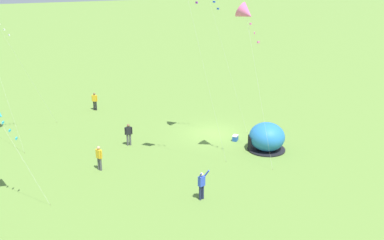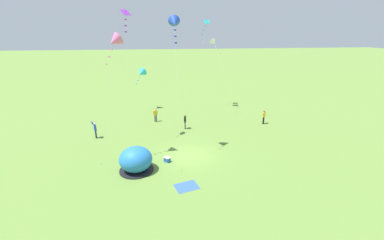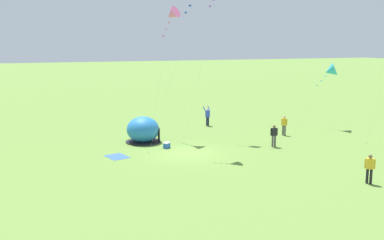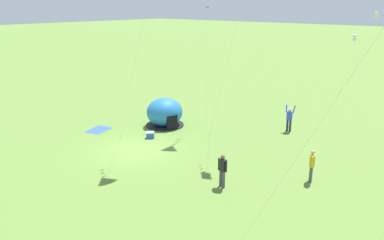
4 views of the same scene
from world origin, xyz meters
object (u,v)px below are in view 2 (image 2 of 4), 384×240
Objects in this scene: popup_tent at (136,160)px; kite_cyan at (141,73)px; person_watching_sky at (185,121)px; kite_blue at (174,23)px; person_near_tent at (95,129)px; kite_white at (214,43)px; person_center_field at (155,114)px; person_with_toddler at (264,116)px; kite_pink at (115,41)px; kite_purple at (126,18)px; kite_teal at (206,26)px; cooler_box at (167,159)px.

kite_cyan reaches higher than popup_tent.
kite_blue is (-1.45, -5.66, 10.65)m from person_watching_sky.
popup_tent is 0.46× the size of kite_cyan.
person_near_tent is 9.98m from person_watching_sky.
person_near_tent is 19.71m from kite_white.
person_center_field and person_watching_sky have the same top height.
kite_blue is at bearing -152.11° from person_with_toddler.
person_with_toddler is 12.53m from kite_white.
kite_pink is 15.88m from kite_cyan.
popup_tent is at bearing -89.80° from kite_cyan.
kite_pink is at bearing -52.89° from person_near_tent.
person_with_toddler is at bearing 5.06° from person_near_tent.
person_center_field is 0.13× the size of kite_purple.
person_watching_sky is at bearing 60.47° from popup_tent.
popup_tent is 12.22m from person_center_field.
person_with_toddler is at bearing -29.80° from kite_cyan.
kite_white is 1.65× the size of kite_cyan.
kite_blue is 15.99m from kite_teal.
person_with_toddler is (9.87, 0.34, 0.00)m from person_watching_sky.
person_watching_sky and person_with_toddler have the same top height.
kite_blue is 1.21× the size of kite_white.
person_with_toddler is 0.17× the size of kite_white.
person_watching_sky is 0.13× the size of kite_purple.
person_with_toddler is 17.89m from kite_cyan.
kite_pink reaches higher than person_watching_sky.
kite_blue is at bearing -26.74° from person_near_tent.
person_with_toddler is (19.75, 1.75, -0.03)m from person_near_tent.
kite_cyan is (0.50, 11.22, -6.73)m from kite_purple.
popup_tent is 8.99m from person_near_tent.
person_watching_sky is 12.67m from kite_purple.
popup_tent is 0.22× the size of kite_purple.
kite_blue is (1.98, -8.73, 10.65)m from person_center_field.
person_with_toddler is at bearing 32.02° from popup_tent.
kite_teal is at bearing 69.75° from kite_blue.
person_watching_sky is (2.52, 7.87, 0.74)m from cooler_box.
kite_blue reaches higher than person_watching_sky.
kite_blue is at bearing 5.33° from kite_pink.
person_watching_sky is at bearing -59.96° from kite_cyan.
popup_tent is 10.38m from person_watching_sky.
kite_white is at bearing 51.43° from kite_pink.
cooler_box is at bearing -107.78° from person_watching_sky.
kite_pink is 0.87× the size of kite_teal.
popup_tent is 0.23× the size of kite_blue.
kite_cyan reaches higher than person_center_field.
kite_purple is (-4.23, 3.40, 0.45)m from kite_blue.
person_near_tent is at bearing 121.98° from popup_tent.
kite_purple is (-3.16, 5.61, 11.84)m from cooler_box.
popup_tent is 11.73m from kite_blue.
kite_blue reaches higher than kite_white.
kite_pink reaches higher than person_with_toddler.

